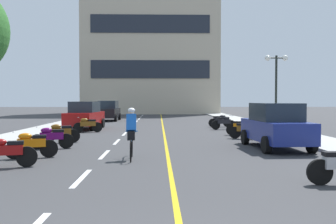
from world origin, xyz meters
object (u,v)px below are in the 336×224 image
object	(u,v)px
parked_car_mid	(85,115)
motorcycle_5	(60,133)
street_lamp_mid	(276,74)
motorcycle_9	(224,122)
motorcycle_8	(88,124)
motorcycle_2	(6,152)
motorcycle_10	(220,120)
parked_car_far	(108,111)
motorcycle_3	(31,144)
cyclist_rider	(131,132)
motorcycle_6	(246,129)
parked_car_near	(276,126)
motorcycle_7	(242,127)
motorcycle_4	(51,137)

from	to	relation	value
parked_car_mid	motorcycle_5	bearing A→B (deg)	-86.91
street_lamp_mid	parked_car_mid	world-z (taller)	street_lamp_mid
motorcycle_5	motorcycle_9	world-z (taller)	same
motorcycle_8	motorcycle_2	bearing A→B (deg)	-90.94
motorcycle_10	motorcycle_9	bearing A→B (deg)	-93.35
motorcycle_10	parked_car_far	bearing A→B (deg)	138.54
motorcycle_3	cyclist_rider	bearing A→B (deg)	-4.70
motorcycle_10	motorcycle_3	bearing A→B (deg)	-121.89
parked_car_far	motorcycle_2	xyz separation A→B (m)	(0.18, -23.58, -0.44)
motorcycle_3	motorcycle_6	xyz separation A→B (m)	(8.62, 5.85, 0.00)
parked_car_near	motorcycle_7	size ratio (longest dim) A/B	2.57
parked_car_far	cyclist_rider	size ratio (longest dim) A/B	2.39
street_lamp_mid	motorcycle_6	xyz separation A→B (m)	(-3.06, -5.06, -3.08)
street_lamp_mid	motorcycle_2	size ratio (longest dim) A/B	2.78
parked_car_near	motorcycle_8	world-z (taller)	parked_car_near
motorcycle_4	motorcycle_9	distance (m)	12.65
motorcycle_4	motorcycle_5	size ratio (longest dim) A/B	1.01
cyclist_rider	motorcycle_10	bearing A→B (deg)	69.57
motorcycle_4	cyclist_rider	bearing A→B (deg)	-37.87
motorcycle_5	motorcycle_10	distance (m)	12.96
street_lamp_mid	motorcycle_7	world-z (taller)	street_lamp_mid
motorcycle_4	cyclist_rider	distance (m)	4.26
motorcycle_2	motorcycle_5	distance (m)	6.17
motorcycle_8	motorcycle_10	distance (m)	9.54
motorcycle_6	parked_car_mid	bearing A→B (deg)	145.60
motorcycle_2	cyclist_rider	xyz separation A→B (m)	(3.49, 1.51, 0.41)
motorcycle_2	motorcycle_8	distance (m)	11.49
parked_car_near	parked_car_mid	world-z (taller)	same
motorcycle_9	motorcycle_10	xyz separation A→B (m)	(0.13, 2.19, 0.00)
parked_car_near	motorcycle_5	size ratio (longest dim) A/B	2.58
parked_car_near	motorcycle_10	distance (m)	11.63
cyclist_rider	parked_car_mid	bearing A→B (deg)	107.60
motorcycle_4	motorcycle_8	bearing A→B (deg)	89.62
cyclist_rider	street_lamp_mid	bearing A→B (deg)	53.38
motorcycle_7	motorcycle_10	xyz separation A→B (m)	(-0.17, 6.24, 0.00)
parked_car_mid	motorcycle_10	size ratio (longest dim) A/B	2.57
motorcycle_5	motorcycle_2	bearing A→B (deg)	-89.68
motorcycle_3	motorcycle_5	size ratio (longest dim) A/B	1.00
motorcycle_3	motorcycle_8	size ratio (longest dim) A/B	1.01
motorcycle_2	motorcycle_5	xyz separation A→B (m)	(-0.03, 6.17, 0.00)
motorcycle_4	street_lamp_mid	bearing A→B (deg)	36.35
parked_car_far	motorcycle_6	world-z (taller)	parked_car_far
motorcycle_2	motorcycle_6	world-z (taller)	same
motorcycle_6	motorcycle_10	size ratio (longest dim) A/B	0.98
motorcycle_8	motorcycle_10	world-z (taller)	same
motorcycle_2	motorcycle_4	size ratio (longest dim) A/B	0.99
parked_car_mid	motorcycle_7	size ratio (longest dim) A/B	2.60
motorcycle_8	motorcycle_9	xyz separation A→B (m)	(8.45, 2.00, 0.00)
parked_car_far	motorcycle_2	bearing A→B (deg)	-89.55
parked_car_mid	motorcycle_7	world-z (taller)	parked_car_mid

